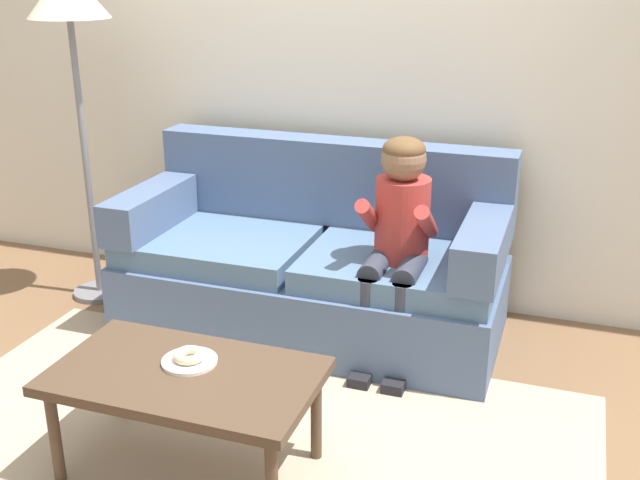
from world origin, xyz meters
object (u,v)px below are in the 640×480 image
object	(u,v)px
couch	(315,265)
toy_controller	(129,379)
person_child	(398,230)
floor_lamp	(70,17)
donut	(189,355)
coffee_table	(185,382)

from	to	relation	value
couch	toy_controller	bearing A→B (deg)	-125.37
couch	toy_controller	world-z (taller)	couch
toy_controller	person_child	bearing A→B (deg)	20.66
floor_lamp	couch	bearing A→B (deg)	1.85
person_child	donut	bearing A→B (deg)	-116.99
couch	coffee_table	xyz separation A→B (m)	(-0.04, -1.33, 0.04)
couch	donut	distance (m)	1.27
couch	floor_lamp	xyz separation A→B (m)	(-1.33, -0.04, 1.23)
coffee_table	toy_controller	world-z (taller)	coffee_table
person_child	toy_controller	world-z (taller)	person_child
coffee_table	person_child	distance (m)	1.27
donut	floor_lamp	bearing A→B (deg)	136.20
couch	toy_controller	distance (m)	1.10
couch	donut	xyz separation A→B (m)	(-0.05, -1.27, 0.12)
donut	person_child	bearing A→B (deg)	63.01
coffee_table	toy_controller	size ratio (longest dim) A/B	4.38
couch	floor_lamp	bearing A→B (deg)	-178.15
donut	floor_lamp	distance (m)	2.09
person_child	donut	size ratio (longest dim) A/B	9.18
couch	floor_lamp	size ratio (longest dim) A/B	1.07
coffee_table	donut	world-z (taller)	donut
couch	toy_controller	xyz separation A→B (m)	(-0.61, -0.86, -0.32)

